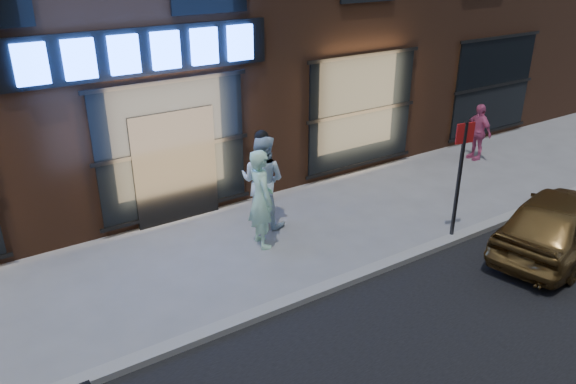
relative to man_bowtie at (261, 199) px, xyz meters
The scene contains 7 objects.
ground 2.42m from the man_bowtie, 114.89° to the right, with size 90.00×90.00×0.00m, color slate.
curb 2.40m from the man_bowtie, 114.89° to the right, with size 60.00×0.25×0.12m, color gray.
man_bowtie is the anchor object (origin of this frame).
man_cap 0.88m from the man_bowtie, 57.68° to the left, with size 0.96×0.75×1.98m, color white.
passerby 7.41m from the man_bowtie, ahead, with size 0.90×0.38×1.54m, color #D05588.
gold_sedan 5.69m from the man_bowtie, 35.39° to the right, with size 1.48×3.68×1.25m, color brown.
sign_post 3.84m from the man_bowtie, 30.06° to the right, with size 0.39×0.11×2.45m.
Camera 1 is at (-3.94, -6.42, 5.51)m, focal length 35.00 mm.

